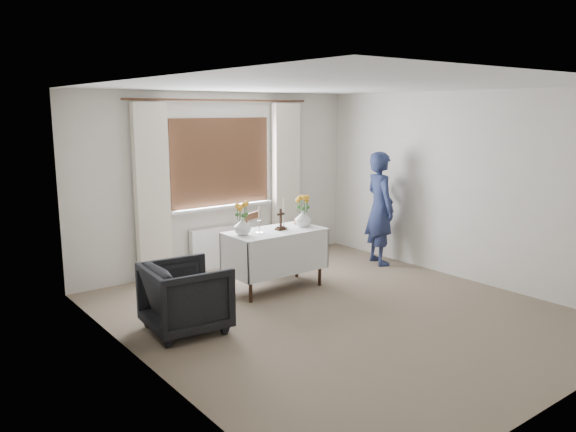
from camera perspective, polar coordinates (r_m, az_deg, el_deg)
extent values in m
plane|color=#806D58|center=(6.44, 5.07, -9.77)|extent=(5.00, 5.00, 0.00)
cube|color=white|center=(7.13, -1.31, -4.47)|extent=(1.24, 0.64, 0.76)
imported|color=black|center=(5.91, -10.33, -8.11)|extent=(0.86, 0.84, 0.72)
imported|color=navy|center=(8.32, 9.32, 0.78)|extent=(0.57, 0.70, 1.66)
cube|color=silver|center=(8.21, -6.42, -3.07)|extent=(1.10, 0.10, 0.60)
imported|color=silver|center=(6.78, -4.65, -1.04)|extent=(0.23, 0.23, 0.22)
imported|color=silver|center=(7.24, 1.53, -0.25)|extent=(0.24, 0.24, 0.22)
cylinder|color=brown|center=(7.41, 1.40, -0.55)|extent=(0.23, 0.23, 0.08)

